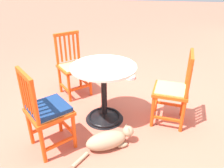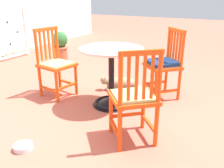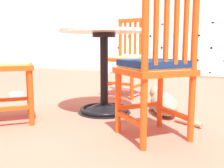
{
  "view_description": "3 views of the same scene",
  "coord_description": "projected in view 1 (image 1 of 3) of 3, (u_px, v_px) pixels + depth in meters",
  "views": [
    {
      "loc": [
        2.43,
        0.48,
        1.71
      ],
      "look_at": [
        0.12,
        0.12,
        0.5
      ],
      "focal_mm": 35.86,
      "sensor_mm": 36.0,
      "label": 1
    },
    {
      "loc": [
        -2.36,
        -1.37,
        1.33
      ],
      "look_at": [
        -0.07,
        -0.09,
        0.36
      ],
      "focal_mm": 39.42,
      "sensor_mm": 36.0,
      "label": 2
    },
    {
      "loc": [
        1.08,
        -2.06,
        0.6
      ],
      "look_at": [
        0.14,
        0.16,
        0.24
      ],
      "focal_mm": 41.86,
      "sensor_mm": 36.0,
      "label": 3
    }
  ],
  "objects": [
    {
      "name": "orange_chair_tucked_in",
      "position": [
        73.0,
        67.0,
        3.27
      ],
      "size": [
        0.57,
        0.57,
        0.91
      ],
      "color": "#E04C14",
      "rests_on": "ground_plane"
    },
    {
      "name": "cafe_table",
      "position": [
        104.0,
        100.0,
        2.74
      ],
      "size": [
        0.76,
        0.76,
        0.73
      ],
      "color": "black",
      "rests_on": "ground_plane"
    },
    {
      "name": "ground_plane",
      "position": [
        104.0,
        113.0,
        2.98
      ],
      "size": [
        24.0,
        24.0,
        0.0
      ],
      "primitive_type": "plane",
      "color": "#BC604C"
    },
    {
      "name": "pet_water_bowl",
      "position": [
        130.0,
        77.0,
        3.9
      ],
      "size": [
        0.17,
        0.17,
        0.05
      ],
      "primitive_type": "cylinder",
      "color": "silver",
      "rests_on": "ground_plane"
    },
    {
      "name": "orange_chair_by_planter",
      "position": [
        173.0,
        91.0,
        2.63
      ],
      "size": [
        0.45,
        0.45,
        0.91
      ],
      "color": "#E04C14",
      "rests_on": "ground_plane"
    },
    {
      "name": "tabby_cat",
      "position": [
        110.0,
        140.0,
        2.37
      ],
      "size": [
        0.54,
        0.58,
        0.23
      ],
      "color": "#9E896B",
      "rests_on": "ground_plane"
    },
    {
      "name": "orange_chair_facing_out",
      "position": [
        47.0,
        111.0,
        2.22
      ],
      "size": [
        0.57,
        0.57,
        0.91
      ],
      "color": "#E04C14",
      "rests_on": "ground_plane"
    }
  ]
}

